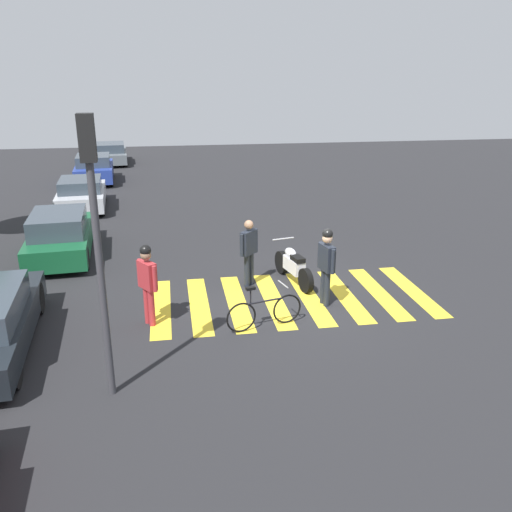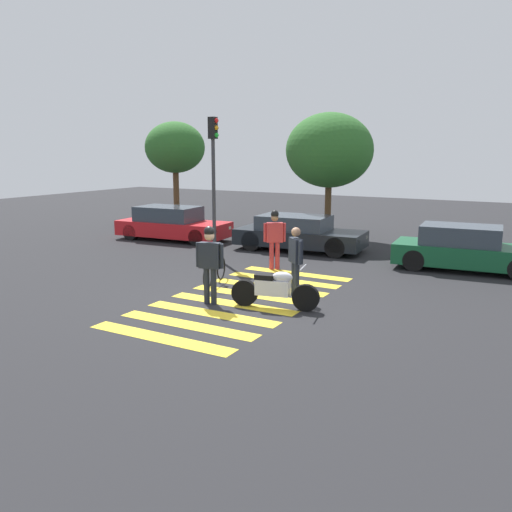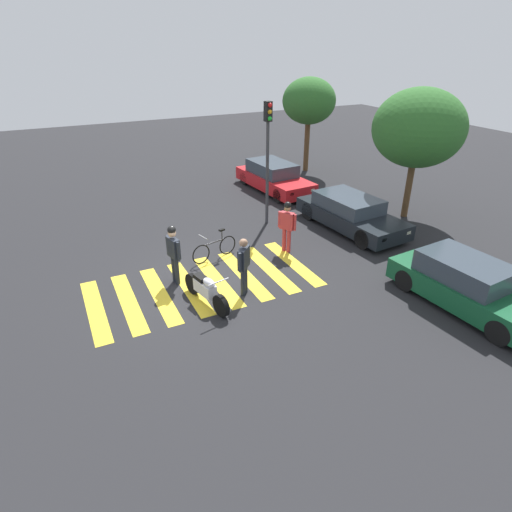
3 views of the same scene
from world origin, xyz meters
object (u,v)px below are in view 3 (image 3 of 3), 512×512
Objects in this scene: police_motorcycle at (206,290)px; car_red_convertible at (274,177)px; officer_by_motorcycle at (244,263)px; pedestrian_bystander at (287,223)px; traffic_light_pole at (268,146)px; leaning_bicycle at (215,249)px; car_black_suv at (350,213)px; officer_on_foot at (174,250)px; car_green_compact at (466,285)px.

police_motorcycle is 10.37m from car_red_convertible.
pedestrian_bystander is at bearing 127.07° from officer_by_motorcycle.
officer_by_motorcycle is 5.81m from traffic_light_pole.
pedestrian_bystander is at bearing 76.70° from leaning_bicycle.
officer_by_motorcycle reaches higher than police_motorcycle.
leaning_bicycle is at bearing -43.14° from car_red_convertible.
pedestrian_bystander is at bearing -77.77° from car_black_suv.
leaning_bicycle is 0.91× the size of officer_on_foot.
pedestrian_bystander reaches higher than officer_by_motorcycle.
car_red_convertible is (-5.62, 5.26, 0.27)m from leaning_bicycle.
pedestrian_bystander is (-1.90, 3.66, 0.61)m from police_motorcycle.
pedestrian_bystander is at bearing 117.42° from police_motorcycle.
leaning_bicycle is 0.36× the size of car_red_convertible.
traffic_light_pole is (-2.98, 4.67, 2.01)m from officer_on_foot.
pedestrian_bystander is 0.39× the size of traffic_light_pole.
officer_on_foot is (-1.51, -0.42, 0.65)m from police_motorcycle.
leaning_bicycle is at bearing -137.84° from car_green_compact.
car_black_suv reaches higher than leaning_bicycle.
car_red_convertible is (-6.19, 2.82, -0.42)m from pedestrian_bystander.
car_red_convertible is 1.01× the size of traffic_light_pole.
car_green_compact is at bearing 63.23° from police_motorcycle.
car_red_convertible is 0.99× the size of car_black_suv.
traffic_light_pole reaches higher than pedestrian_bystander.
leaning_bicycle is 2.04m from officer_on_foot.
pedestrian_bystander is at bearing -24.52° from car_red_convertible.
car_red_convertible reaches higher than car_black_suv.
leaning_bicycle is 0.39× the size of car_green_compact.
officer_by_motorcycle is at bearing -52.93° from pedestrian_bystander.
officer_on_foot is at bearing -124.82° from car_green_compact.
officer_by_motorcycle is at bearing -1.02° from leaning_bicycle.
car_red_convertible is 5.51m from car_black_suv.
leaning_bicycle is (-2.48, 1.22, -0.08)m from police_motorcycle.
car_green_compact is at bearing -5.11° from car_black_suv.
pedestrian_bystander is 0.42× the size of car_green_compact.
police_motorcycle is at bearing 15.46° from officer_on_foot.
car_red_convertible is at bearing 133.64° from officer_on_foot.
police_motorcycle is at bearing -88.82° from officer_by_motorcycle.
leaning_bicycle is at bearing 120.51° from officer_on_foot.
car_black_suv is at bearing 91.27° from leaning_bicycle.
police_motorcycle reaches higher than leaning_bicycle.
traffic_light_pole is at bearing 145.51° from officer_by_motorcycle.
police_motorcycle is 0.44× the size of car_red_convertible.
pedestrian_bystander is 0.38× the size of car_black_suv.
officer_by_motorcycle reaches higher than car_green_compact.
traffic_light_pole is at bearing -164.55° from car_green_compact.
traffic_light_pole is (3.60, -2.24, 2.46)m from car_red_convertible.
car_black_suv is (-0.13, 5.68, 0.25)m from leaning_bicycle.
leaning_bicycle is 7.69m from car_green_compact.
traffic_light_pole is at bearing -31.86° from car_red_convertible.
police_motorcycle is 4.17m from pedestrian_bystander.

